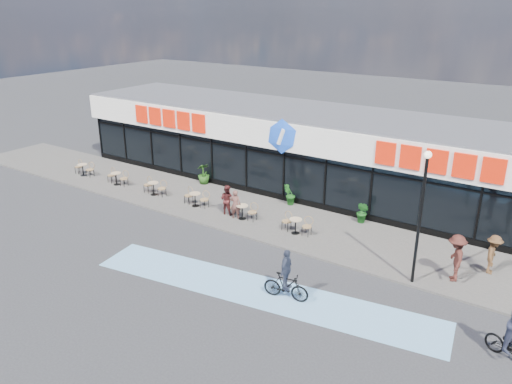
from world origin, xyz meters
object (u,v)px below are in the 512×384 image
Objects in this scene: potted_plant_left at (204,174)px; patron_right at (227,200)px; lamp_post at (421,207)px; patron_left at (235,204)px; cyclist_a at (286,280)px; pedestrian_a at (456,258)px; potted_plant_right at (363,212)px; bistro_set_0 at (84,168)px; pedestrian_b at (493,255)px; potted_plant_mid at (290,195)px.

potted_plant_left is 0.80× the size of patron_right.
lamp_post is 3.51× the size of patron_left.
cyclist_a is (5.84, -4.87, -0.07)m from patron_left.
lamp_post is 2.76× the size of pedestrian_a.
potted_plant_left is 1.12× the size of potted_plant_right.
bistro_set_0 is 0.80× the size of pedestrian_a.
pedestrian_a is (5.12, -3.18, 0.40)m from potted_plant_right.
pedestrian_a is (1.28, 1.03, -2.19)m from lamp_post.
patron_left is at bearing -110.44° from pedestrian_a.
potted_plant_right is 0.68× the size of pedestrian_b.
pedestrian_a is 1.82m from pedestrian_b.
potted_plant_mid is 9.13m from cyclist_a.
potted_plant_mid is at bearing 119.29° from cyclist_a.
pedestrian_a reaches higher than potted_plant_mid.
pedestrian_a reaches higher than pedestrian_b.
potted_plant_right is at bearing 9.06° from bistro_set_0.
potted_plant_mid is at bearing 75.97° from pedestrian_b.
potted_plant_mid is (6.05, -0.10, -0.06)m from potted_plant_left.
pedestrian_a is at bearing -0.92° from bistro_set_0.
lamp_post is 2.63× the size of cyclist_a.
patron_left is at bearing -34.30° from potted_plant_left.
potted_plant_mid is 0.70× the size of pedestrian_b.
cyclist_a reaches higher than potted_plant_mid.
potted_plant_mid reaches higher than potted_plant_right.
cyclist_a reaches higher than potted_plant_left.
potted_plant_right is at bearing -161.66° from patron_right.
cyclist_a reaches higher than potted_plant_right.
potted_plant_mid is (13.42, 2.89, 0.12)m from bistro_set_0.
bistro_set_0 is 1.22× the size of potted_plant_left.
bistro_set_0 is at bearing 176.29° from lamp_post.
pedestrian_a reaches higher than patron_left.
bistro_set_0 is at bearing -20.36° from patron_left.
cyclist_a reaches higher than patron_right.
pedestrian_b is (11.85, 1.25, 0.07)m from patron_left.
lamp_post is 9.48m from potted_plant_mid.
pedestrian_a is at bearing 159.76° from patron_left.
pedestrian_b is at bearing -15.73° from potted_plant_right.
potted_plant_left is at bearing -53.69° from patron_left.
patron_left is at bearing -151.65° from potted_plant_right.
potted_plant_right is 6.51m from pedestrian_b.
pedestrian_a reaches higher than potted_plant_right.
lamp_post is 3.23× the size of pedestrian_b.
lamp_post is at bearing -3.71° from bistro_set_0.
potted_plant_right is 6.36m from patron_left.
pedestrian_b is (1.13, 1.41, -0.14)m from pedestrian_a.
lamp_post is 21.69m from bistro_set_0.
patron_left is (-9.43, 1.19, -2.39)m from lamp_post.
pedestrian_a reaches higher than patron_right.
lamp_post is at bearing -47.60° from potted_plant_right.
lamp_post is 4.72× the size of potted_plant_right.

